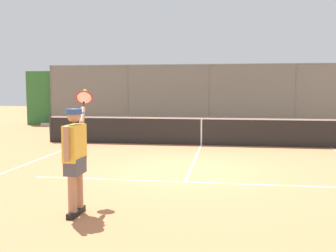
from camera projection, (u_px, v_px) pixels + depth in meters
The scene contains 5 objects.
ground_plane at pixel (190, 171), 9.61m from camera, with size 60.00×60.00×0.00m, color #C67A4C.
court_line_markings at pixel (183, 186), 8.13m from camera, with size 8.74×10.00×0.01m.
fence_backdrop at pixel (210, 99), 20.20m from camera, with size 19.53×1.37×3.16m.
tennis_net at pixel (201, 131), 13.82m from camera, with size 11.23×0.09×1.07m.
tennis_player at pixel (75, 153), 6.22m from camera, with size 0.44×1.41×1.99m.
Camera 1 is at (-0.86, 9.43, 2.03)m, focal length 42.37 mm.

